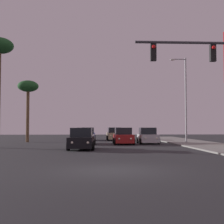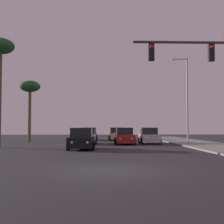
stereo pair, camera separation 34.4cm
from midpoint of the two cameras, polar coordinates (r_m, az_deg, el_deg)
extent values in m
plane|color=#28282B|center=(12.73, 0.43, -10.60)|extent=(120.00, 120.00, 0.00)
cube|color=#B7B7BC|center=(32.94, 7.08, -4.76)|extent=(1.88, 4.23, 0.80)
cube|color=black|center=(33.07, 7.03, -3.45)|extent=(1.64, 2.03, 0.70)
cylinder|color=black|center=(31.54, 5.83, -5.33)|extent=(0.24, 0.64, 0.64)
cylinder|color=black|center=(31.83, 9.06, -5.29)|extent=(0.24, 0.64, 0.64)
cylinder|color=black|center=(34.12, 5.24, -5.14)|extent=(0.24, 0.64, 0.64)
cylinder|color=black|center=(34.38, 8.23, -5.10)|extent=(0.24, 0.64, 0.64)
sphere|color=#F2EACC|center=(30.76, 6.67, -4.81)|extent=(0.18, 0.18, 0.18)
sphere|color=#F2EACC|center=(30.95, 8.72, -4.79)|extent=(0.18, 0.18, 0.18)
cube|color=tan|center=(41.31, 1.02, -4.38)|extent=(1.93, 4.25, 0.80)
cube|color=black|center=(41.45, 1.01, -3.33)|extent=(1.66, 2.05, 0.70)
cylinder|color=black|center=(39.99, -0.18, -4.80)|extent=(0.24, 0.64, 0.64)
cylinder|color=black|center=(40.08, 2.41, -4.79)|extent=(0.24, 0.64, 0.64)
cylinder|color=black|center=(42.59, -0.28, -4.68)|extent=(0.24, 0.64, 0.64)
cylinder|color=black|center=(42.68, 2.14, -4.67)|extent=(0.24, 0.64, 0.64)
sphere|color=#F2EACC|center=(39.17, 0.36, -4.39)|extent=(0.18, 0.18, 0.18)
sphere|color=#F2EACC|center=(39.23, 2.00, -4.39)|extent=(0.18, 0.18, 0.18)
cube|color=maroon|center=(31.78, 2.59, -4.85)|extent=(1.82, 4.21, 0.80)
cube|color=black|center=(31.92, 2.57, -3.50)|extent=(1.61, 2.01, 0.70)
cylinder|color=black|center=(30.44, 1.09, -5.44)|extent=(0.24, 0.64, 0.64)
cylinder|color=black|center=(30.58, 4.48, -5.42)|extent=(0.24, 0.64, 0.64)
cylinder|color=black|center=(33.04, 0.85, -5.23)|extent=(0.24, 0.64, 0.64)
cylinder|color=black|center=(33.17, 3.97, -5.21)|extent=(0.24, 0.64, 0.64)
sphere|color=#F2EACC|center=(29.63, 1.84, -4.91)|extent=(0.18, 0.18, 0.18)
sphere|color=#F2EACC|center=(29.72, 3.99, -4.90)|extent=(0.18, 0.18, 0.18)
cube|color=black|center=(24.49, -5.19, -5.47)|extent=(1.92, 4.25, 0.80)
cube|color=black|center=(24.61, -5.16, -3.71)|extent=(1.66, 2.04, 0.70)
cylinder|color=black|center=(23.27, -7.60, -6.23)|extent=(0.24, 0.64, 0.64)
cylinder|color=black|center=(23.17, -3.14, -6.27)|extent=(0.24, 0.64, 0.64)
cylinder|color=black|center=(25.86, -7.02, -5.89)|extent=(0.24, 0.64, 0.64)
cylinder|color=black|center=(25.77, -3.01, -5.92)|extent=(0.24, 0.64, 0.64)
sphere|color=#F2EACC|center=(22.41, -6.93, -5.58)|extent=(0.18, 0.18, 0.18)
sphere|color=#F2EACC|center=(22.34, -4.06, -5.60)|extent=(0.18, 0.18, 0.18)
cube|color=silver|center=(32.13, -4.34, -4.83)|extent=(1.81, 4.21, 0.80)
cube|color=black|center=(32.26, -4.32, -3.49)|extent=(1.61, 2.01, 0.70)
cylinder|color=black|center=(30.89, -6.12, -5.38)|extent=(0.24, 0.64, 0.64)
cylinder|color=black|center=(30.81, -2.76, -5.40)|extent=(0.24, 0.64, 0.64)
cylinder|color=black|center=(33.49, -5.79, -5.18)|extent=(0.24, 0.64, 0.64)
cylinder|color=black|center=(33.42, -2.69, -5.20)|extent=(0.24, 0.64, 0.64)
sphere|color=#F2EACC|center=(30.04, -5.57, -4.87)|extent=(0.18, 0.18, 0.18)
sphere|color=#F2EACC|center=(29.99, -3.44, -4.88)|extent=(0.18, 0.18, 0.18)
cube|color=navy|center=(41.47, -3.87, -4.36)|extent=(1.90, 4.24, 0.80)
cube|color=black|center=(41.61, -3.86, -3.33)|extent=(1.65, 2.04, 0.70)
cylinder|color=black|center=(40.22, -5.22, -4.78)|extent=(0.24, 0.64, 0.64)
cylinder|color=black|center=(40.16, -2.65, -4.79)|extent=(0.24, 0.64, 0.64)
cylinder|color=black|center=(42.82, -5.02, -4.66)|extent=(0.24, 0.64, 0.64)
cylinder|color=black|center=(42.76, -2.60, -4.67)|extent=(0.24, 0.64, 0.64)
sphere|color=#F2EACC|center=(39.38, -4.79, -4.37)|extent=(0.18, 0.18, 0.18)
sphere|color=#F2EACC|center=(39.34, -3.16, -4.38)|extent=(0.18, 0.18, 0.18)
cylinder|color=#38383D|center=(17.49, 15.19, 12.18)|extent=(6.39, 0.14, 0.14)
cube|color=black|center=(17.66, 18.23, 10.24)|extent=(0.30, 0.24, 0.90)
sphere|color=red|center=(17.60, 18.38, 11.20)|extent=(0.20, 0.20, 0.20)
cube|color=black|center=(16.85, 7.79, 10.76)|extent=(0.30, 0.24, 0.90)
sphere|color=red|center=(16.78, 7.87, 11.76)|extent=(0.20, 0.20, 0.20)
cylinder|color=#99999E|center=(33.96, 13.90, 2.18)|extent=(0.18, 0.18, 9.00)
cylinder|color=#99999E|center=(34.42, 12.68, 9.43)|extent=(1.40, 0.10, 0.10)
ellipsoid|color=silver|center=(34.24, 11.53, 9.39)|extent=(0.50, 0.24, 0.20)
ellipsoid|color=#1E5123|center=(28.78, -19.44, 11.32)|extent=(2.40, 2.40, 1.32)
cylinder|color=brown|center=(37.54, -14.59, -0.73)|extent=(0.36, 0.36, 6.03)
ellipsoid|color=#1E5123|center=(37.82, -14.53, 4.57)|extent=(2.40, 2.40, 1.32)
camera|label=1|loc=(0.17, -89.59, -0.02)|focal=50.00mm
camera|label=2|loc=(0.17, 90.41, 0.02)|focal=50.00mm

